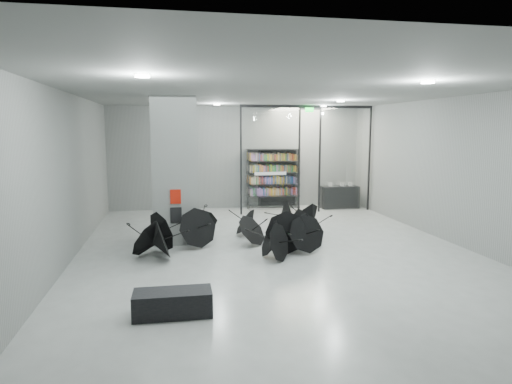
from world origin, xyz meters
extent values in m
plane|color=gray|center=(0.00, 0.00, 0.00)|extent=(14.00, 14.00, 0.00)
cube|color=gray|center=(0.00, 0.00, 4.00)|extent=(10.00, 14.00, 0.02)
cube|color=#606260|center=(0.00, 7.00, 2.00)|extent=(10.00, 0.02, 4.00)
cube|color=#606260|center=(0.00, -7.00, 2.00)|extent=(10.00, 0.02, 4.00)
cube|color=#606260|center=(-5.00, 0.00, 2.00)|extent=(0.02, 14.00, 4.00)
cube|color=#606260|center=(5.00, 0.00, 2.00)|extent=(0.02, 14.00, 4.00)
cube|color=slate|center=(-2.50, 2.00, 2.00)|extent=(1.20, 1.20, 4.00)
cube|color=#A50A07|center=(-2.50, 1.38, 1.35)|extent=(0.28, 0.04, 0.38)
cube|color=black|center=(-2.50, 1.38, 0.85)|extent=(0.30, 0.03, 0.42)
cube|color=#0CE533|center=(2.40, 5.30, 3.82)|extent=(0.30, 0.06, 0.15)
cube|color=silver|center=(1.00, 5.50, 2.00)|extent=(2.20, 0.02, 3.95)
cube|color=silver|center=(3.90, 5.50, 2.00)|extent=(2.00, 0.02, 3.95)
cube|color=black|center=(-0.10, 5.50, 2.00)|extent=(0.06, 0.06, 4.00)
cube|color=black|center=(2.10, 5.50, 2.00)|extent=(0.06, 0.06, 4.00)
cube|color=black|center=(2.90, 5.50, 2.00)|extent=(0.06, 0.06, 4.00)
cube|color=black|center=(4.90, 5.50, 2.00)|extent=(0.06, 0.06, 4.00)
cube|color=black|center=(2.40, 5.50, 3.95)|extent=(5.00, 0.08, 0.10)
cube|color=black|center=(-2.62, -3.16, 0.21)|extent=(1.33, 0.59, 0.42)
cube|color=black|center=(3.96, 6.08, 0.44)|extent=(1.49, 0.62, 0.89)
camera|label=1|loc=(-2.57, -10.48, 3.13)|focal=31.21mm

